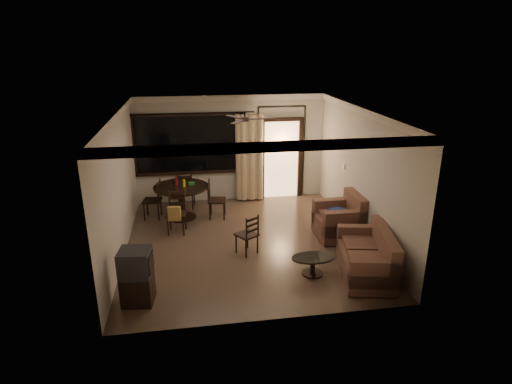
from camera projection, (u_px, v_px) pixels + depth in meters
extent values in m
plane|color=#7F6651|center=(246.00, 242.00, 9.18)|extent=(5.50, 5.50, 0.00)
plane|color=beige|center=(231.00, 149.00, 11.28)|extent=(5.00, 0.00, 5.00)
plane|color=beige|center=(271.00, 238.00, 6.16)|extent=(5.00, 0.00, 5.00)
plane|color=beige|center=(119.00, 186.00, 8.35)|extent=(0.00, 5.50, 5.50)
plane|color=beige|center=(362.00, 175.00, 9.09)|extent=(0.00, 5.50, 5.50)
plane|color=white|center=(245.00, 111.00, 8.26)|extent=(5.50, 5.50, 0.00)
cube|color=black|center=(189.00, 144.00, 11.03)|extent=(2.70, 0.04, 1.45)
cylinder|color=black|center=(191.00, 113.00, 10.69)|extent=(3.20, 0.03, 0.03)
cube|color=#FFC684|center=(281.00, 160.00, 11.56)|extent=(0.91, 0.03, 2.08)
cube|color=white|center=(343.00, 166.00, 10.10)|extent=(0.02, 0.18, 0.12)
cylinder|color=black|center=(245.00, 114.00, 8.27)|extent=(0.03, 0.03, 0.12)
cylinder|color=black|center=(245.00, 119.00, 8.30)|extent=(0.16, 0.16, 0.08)
cylinder|color=black|center=(181.00, 187.00, 10.19)|extent=(1.31, 1.31, 0.04)
cylinder|color=black|center=(182.00, 202.00, 10.32)|extent=(0.13, 0.13, 0.76)
cylinder|color=black|center=(183.00, 217.00, 10.45)|extent=(0.65, 0.65, 0.03)
cylinder|color=maroon|center=(176.00, 181.00, 10.20)|extent=(0.06, 0.06, 0.22)
cylinder|color=gold|center=(184.00, 183.00, 10.11)|extent=(0.06, 0.06, 0.18)
cube|color=#237536|center=(192.00, 183.00, 10.31)|extent=(0.14, 0.10, 0.05)
cube|color=black|center=(152.00, 201.00, 10.31)|extent=(0.47, 0.47, 0.04)
cube|color=black|center=(217.00, 200.00, 10.33)|extent=(0.47, 0.47, 0.04)
cube|color=black|center=(176.00, 214.00, 9.51)|extent=(0.47, 0.47, 0.04)
cube|color=#A68047|center=(174.00, 214.00, 9.26)|extent=(0.29, 0.12, 0.32)
cube|color=black|center=(186.00, 191.00, 10.99)|extent=(0.47, 0.47, 0.04)
cube|color=black|center=(138.00, 289.00, 6.99)|extent=(0.54, 0.50, 0.50)
cube|color=black|center=(135.00, 263.00, 6.84)|extent=(0.54, 0.50, 0.45)
cube|color=black|center=(151.00, 263.00, 6.85)|extent=(0.06, 0.36, 0.30)
cube|color=#452320|center=(365.00, 264.00, 7.84)|extent=(1.15, 1.73, 0.40)
cube|color=#452320|center=(384.00, 248.00, 7.72)|extent=(0.51, 1.60, 0.65)
cube|color=#452320|center=(374.00, 274.00, 7.11)|extent=(0.86, 0.34, 0.50)
cube|color=#452320|center=(359.00, 237.00, 8.44)|extent=(0.86, 0.34, 0.50)
cube|color=#452320|center=(363.00, 252.00, 7.77)|extent=(0.86, 1.48, 0.12)
cube|color=#452320|center=(338.00, 226.00, 9.37)|extent=(0.96, 0.96, 0.45)
cube|color=#452320|center=(355.00, 210.00, 9.31)|extent=(0.23, 0.95, 0.73)
cube|color=#452320|center=(345.00, 224.00, 8.95)|extent=(0.95, 0.21, 0.56)
cube|color=#452320|center=(333.00, 211.00, 9.65)|extent=(0.95, 0.21, 0.56)
cube|color=#452320|center=(337.00, 216.00, 9.28)|extent=(0.68, 0.73, 0.13)
ellipsoid|color=navy|center=(337.00, 211.00, 9.24)|extent=(0.40, 0.34, 0.12)
ellipsoid|color=black|center=(313.00, 258.00, 7.82)|extent=(0.80, 0.48, 0.03)
cylinder|color=black|center=(313.00, 266.00, 7.87)|extent=(0.09, 0.09, 0.32)
cylinder|color=black|center=(312.00, 273.00, 7.93)|extent=(0.39, 0.39, 0.03)
cube|color=black|center=(247.00, 235.00, 8.59)|extent=(0.52, 0.52, 0.04)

